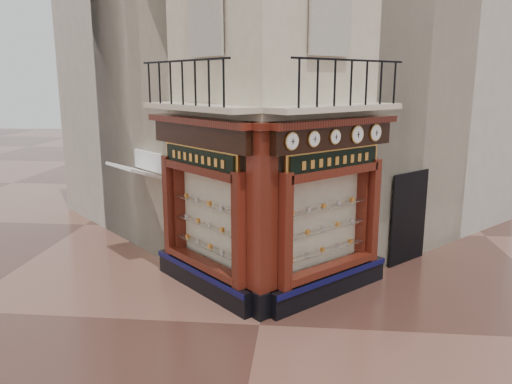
# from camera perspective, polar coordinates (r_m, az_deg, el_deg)

# --- Properties ---
(ground) EXTENTS (80.00, 80.00, 0.00)m
(ground) POSITION_cam_1_polar(r_m,az_deg,el_deg) (10.26, 0.41, -14.97)
(ground) COLOR #452820
(ground) RESTS_ON ground
(main_building) EXTENTS (11.31, 11.31, 12.00)m
(main_building) POSITION_cam_1_polar(r_m,az_deg,el_deg) (15.30, 2.62, 17.23)
(main_building) COLOR beige
(main_building) RESTS_ON ground
(neighbour_left) EXTENTS (11.31, 11.31, 11.00)m
(neighbour_left) POSITION_cam_1_polar(r_m,az_deg,el_deg) (18.02, -5.12, 14.89)
(neighbour_left) COLOR beige
(neighbour_left) RESTS_ON ground
(neighbour_right) EXTENTS (11.31, 11.31, 11.00)m
(neighbour_right) POSITION_cam_1_polar(r_m,az_deg,el_deg) (17.80, 11.29, 14.73)
(neighbour_right) COLOR beige
(neighbour_right) RESTS_ON ground
(shopfront_left) EXTENTS (2.86, 2.86, 3.98)m
(shopfront_left) POSITION_cam_1_polar(r_m,az_deg,el_deg) (11.21, -6.03, -1.80)
(shopfront_left) COLOR black
(shopfront_left) RESTS_ON ground
(shopfront_right) EXTENTS (2.86, 2.86, 3.98)m
(shopfront_right) POSITION_cam_1_polar(r_m,az_deg,el_deg) (11.01, 8.48, -2.14)
(shopfront_right) COLOR black
(shopfront_right) RESTS_ON ground
(corner_pilaster) EXTENTS (0.85, 0.85, 3.98)m
(corner_pilaster) POSITION_cam_1_polar(r_m,az_deg,el_deg) (10.00, 0.68, -3.68)
(corner_pilaster) COLOR black
(corner_pilaster) RESTS_ON ground
(balcony) EXTENTS (5.94, 2.97, 1.03)m
(balcony) POSITION_cam_1_polar(r_m,az_deg,el_deg) (10.60, 1.18, 9.70)
(balcony) COLOR beige
(balcony) RESTS_ON ground
(clock_a) EXTENTS (0.29, 0.29, 0.35)m
(clock_a) POSITION_cam_1_polar(r_m,az_deg,el_deg) (9.60, 4.10, 5.81)
(clock_a) COLOR #AE863A
(clock_a) RESTS_ON ground
(clock_b) EXTENTS (0.27, 0.27, 0.33)m
(clock_b) POSITION_cam_1_polar(r_m,az_deg,el_deg) (10.03, 6.62, 6.04)
(clock_b) COLOR #AE863A
(clock_b) RESTS_ON ground
(clock_c) EXTENTS (0.26, 0.26, 0.32)m
(clock_c) POSITION_cam_1_polar(r_m,az_deg,el_deg) (10.49, 9.02, 6.25)
(clock_c) COLOR #AE863A
(clock_c) RESTS_ON ground
(clock_d) EXTENTS (0.31, 0.31, 0.39)m
(clock_d) POSITION_cam_1_polar(r_m,az_deg,el_deg) (11.02, 11.48, 6.45)
(clock_d) COLOR #AE863A
(clock_d) RESTS_ON ground
(clock_e) EXTENTS (0.31, 0.31, 0.39)m
(clock_e) POSITION_cam_1_polar(r_m,az_deg,el_deg) (11.52, 13.49, 6.61)
(clock_e) COLOR #AE863A
(clock_e) RESTS_ON ground
(awning) EXTENTS (1.69, 1.69, 0.37)m
(awning) POSITION_cam_1_polar(r_m,az_deg,el_deg) (14.08, -13.30, -7.49)
(awning) COLOR white
(awning) RESTS_ON ground
(signboard_left) EXTENTS (2.02, 2.02, 0.54)m
(signboard_left) POSITION_cam_1_polar(r_m,az_deg,el_deg) (10.95, -6.50, 3.84)
(signboard_left) COLOR #EDA345
(signboard_left) RESTS_ON ground
(signboard_right) EXTENTS (2.06, 2.06, 0.55)m
(signboard_right) POSITION_cam_1_polar(r_m,az_deg,el_deg) (10.73, 8.98, 3.59)
(signboard_right) COLOR #EDA345
(signboard_right) RESTS_ON ground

